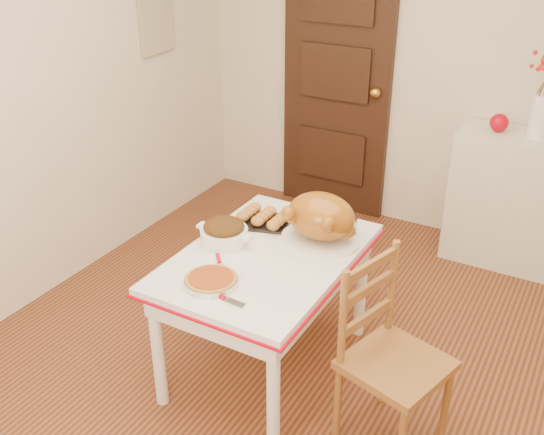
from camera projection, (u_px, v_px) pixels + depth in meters
The scene contains 17 objects.
floor at pixel (295, 376), 3.35m from camera, with size 3.50×4.00×0.00m, color #49200E.
wall_back at pixel (434, 61), 4.32m from camera, with size 3.50×0.00×2.50m, color beige.
wall_left at pixel (22, 99), 3.54m from camera, with size 0.00×4.00×2.50m, color beige.
door_back at pixel (337, 81), 4.71m from camera, with size 0.85×0.06×2.06m, color black.
photo_board at pixel (157, 19), 4.35m from camera, with size 0.03×0.35×0.45m, color beige.
sideboard at pixel (521, 202), 4.19m from camera, with size 0.91×0.40×0.91m, color beige.
kitchen_table at pixel (267, 312), 3.27m from camera, with size 0.80×1.16×0.69m, color white, non-canonical shape.
chair_oak at pixel (397, 361), 2.76m from camera, with size 0.41×0.41×0.92m, color brown, non-canonical shape.
apple at pixel (499, 123), 4.05m from camera, with size 0.12×0.12×0.12m, color #B80012.
turkey_platter at pixel (321, 219), 3.16m from camera, with size 0.41×0.33×0.26m, color #A55C0B, non-canonical shape.
pumpkin_pie at pixel (211, 280), 2.86m from camera, with size 0.25×0.25×0.05m, color #893912.
stuffing_dish at pixel (224, 232), 3.19m from camera, with size 0.31×0.24×0.12m, color #4E2F11, non-canonical shape.
rolls_tray at pixel (264, 217), 3.38m from camera, with size 0.27×0.21×0.07m, color #AE6A21, non-canonical shape.
pie_server at pixel (226, 299), 2.76m from camera, with size 0.19×0.05×0.01m, color silver, non-canonical shape.
carving_knife at pixel (221, 266), 3.00m from camera, with size 0.22×0.05×0.01m, color silver, non-canonical shape.
drinking_glass at pixel (314, 209), 3.44m from camera, with size 0.06×0.06×0.10m, color white.
shaker_pair at pixel (348, 225), 3.28m from camera, with size 0.10×0.04×0.09m, color white, non-canonical shape.
Camera 1 is at (1.17, -2.32, 2.28)m, focal length 41.80 mm.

